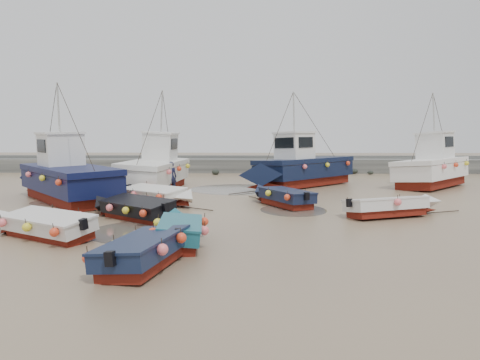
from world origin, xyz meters
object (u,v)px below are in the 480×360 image
(dinghy_0, at_px, (43,221))
(cabin_boat_0, at_px, (65,176))
(cabin_boat_2, at_px, (299,167))
(dinghy_4, at_px, (133,205))
(dinghy_1, at_px, (150,245))
(person, at_px, (171,192))
(dinghy_3, at_px, (394,204))
(dinghy_6, at_px, (282,194))
(dinghy_5, at_px, (159,194))
(dinghy_2, at_px, (180,227))
(cabin_boat_3, at_px, (436,166))
(cabin_boat_1, at_px, (157,169))

(dinghy_0, height_order, cabin_boat_0, cabin_boat_0)
(dinghy_0, height_order, cabin_boat_2, cabin_boat_2)
(cabin_boat_0, distance_m, cabin_boat_2, 14.64)
(dinghy_4, bearing_deg, cabin_boat_0, 81.69)
(dinghy_1, relative_size, cabin_boat_2, 0.65)
(dinghy_4, height_order, cabin_boat_0, cabin_boat_0)
(dinghy_4, distance_m, person, 8.56)
(dinghy_3, height_order, dinghy_6, same)
(dinghy_5, xyz_separation_m, cabin_boat_2, (7.86, 7.89, 0.77))
(dinghy_5, bearing_deg, dinghy_2, 49.85)
(dinghy_6, bearing_deg, cabin_boat_3, 7.99)
(dinghy_4, height_order, cabin_boat_1, cabin_boat_1)
(cabin_boat_0, bearing_deg, dinghy_0, -112.99)
(cabin_boat_3, bearing_deg, dinghy_3, -76.29)
(cabin_boat_1, xyz_separation_m, person, (1.12, -1.32, -1.32))
(dinghy_3, bearing_deg, cabin_boat_2, 173.70)
(dinghy_0, xyz_separation_m, dinghy_6, (8.83, 7.14, 0.01))
(cabin_boat_1, bearing_deg, dinghy_4, -78.81)
(dinghy_1, height_order, dinghy_2, same)
(dinghy_0, bearing_deg, dinghy_3, -41.75)
(dinghy_4, distance_m, dinghy_6, 7.46)
(dinghy_5, relative_size, dinghy_6, 1.02)
(dinghy_3, height_order, dinghy_4, same)
(dinghy_0, bearing_deg, person, 19.57)
(dinghy_6, bearing_deg, cabin_boat_1, 110.42)
(dinghy_0, height_order, cabin_boat_3, cabin_boat_3)
(dinghy_3, xyz_separation_m, cabin_boat_1, (-12.16, 9.22, 0.77))
(dinghy_3, bearing_deg, person, -147.14)
(dinghy_1, relative_size, dinghy_2, 1.10)
(dinghy_0, height_order, dinghy_5, same)
(dinghy_0, bearing_deg, dinghy_6, -20.16)
(dinghy_3, distance_m, dinghy_4, 11.20)
(dinghy_1, bearing_deg, dinghy_0, 156.40)
(dinghy_2, distance_m, dinghy_4, 5.19)
(dinghy_5, distance_m, person, 4.87)
(dinghy_6, bearing_deg, person, 112.51)
(dinghy_4, xyz_separation_m, cabin_boat_2, (8.19, 11.60, 0.77))
(dinghy_5, relative_size, cabin_boat_3, 0.64)
(cabin_boat_0, distance_m, person, 6.26)
(cabin_boat_0, bearing_deg, dinghy_5, -55.03)
(cabin_boat_1, bearing_deg, dinghy_2, -70.24)
(cabin_boat_1, bearing_deg, person, -44.19)
(dinghy_1, distance_m, cabin_boat_3, 24.04)
(dinghy_3, height_order, person, dinghy_3)
(dinghy_1, distance_m, dinghy_2, 2.41)
(cabin_boat_1, bearing_deg, dinghy_3, -31.66)
(dinghy_1, xyz_separation_m, cabin_boat_3, (15.09, 18.69, 0.81))
(dinghy_1, xyz_separation_m, dinghy_4, (-2.21, 6.83, -0.00))
(dinghy_3, relative_size, cabin_boat_1, 0.52)
(cabin_boat_2, bearing_deg, dinghy_1, 117.63)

